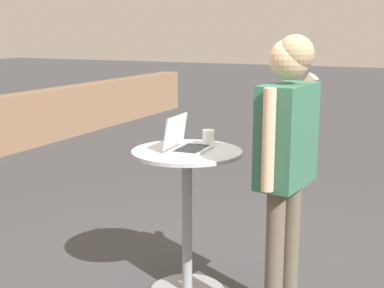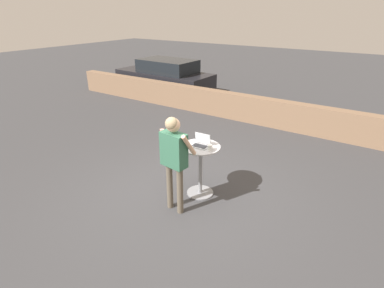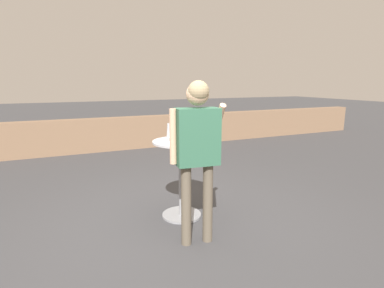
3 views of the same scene
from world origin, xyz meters
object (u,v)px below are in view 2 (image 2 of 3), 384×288
(coffee_mug, at_px, (210,148))
(cafe_table, at_px, (200,164))
(standing_person, at_px, (174,153))
(parked_car_near_street, at_px, (165,76))
(laptop, at_px, (201,143))

(coffee_mug, bearing_deg, cafe_table, 166.46)
(coffee_mug, height_order, standing_person, standing_person)
(coffee_mug, bearing_deg, parked_car_near_street, 134.05)
(cafe_table, distance_m, coffee_mug, 0.49)
(coffee_mug, xyz_separation_m, parked_car_near_street, (-5.53, 5.72, -0.32))
(laptop, relative_size, coffee_mug, 2.70)
(coffee_mug, distance_m, standing_person, 0.72)
(laptop, relative_size, parked_car_near_street, 0.08)
(standing_person, bearing_deg, parked_car_near_street, 129.32)
(coffee_mug, bearing_deg, standing_person, -116.91)
(standing_person, distance_m, parked_car_near_street, 8.23)
(coffee_mug, distance_m, parked_car_near_street, 7.97)
(standing_person, bearing_deg, laptop, 82.31)
(coffee_mug, relative_size, parked_car_near_street, 0.03)
(cafe_table, xyz_separation_m, standing_person, (-0.10, -0.69, 0.50))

